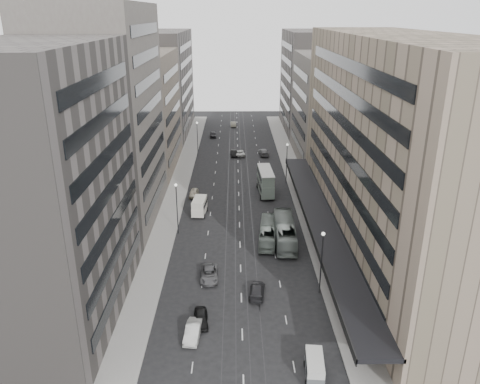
{
  "coord_description": "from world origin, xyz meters",
  "views": [
    {
      "loc": [
        -0.73,
        -54.62,
        32.48
      ],
      "look_at": [
        0.08,
        15.35,
        5.63
      ],
      "focal_mm": 35.0,
      "sensor_mm": 36.0,
      "label": 1
    }
  ],
  "objects_px": {
    "bus_near": "(268,232)",
    "panel_van": "(200,206)",
    "sedan_1": "(193,331)",
    "double_decker": "(266,181)",
    "vw_microbus": "(315,366)",
    "bus_far": "(285,231)",
    "sedan_2": "(209,274)",
    "sedan_0": "(201,318)"
  },
  "relations": [
    {
      "from": "panel_van",
      "to": "sedan_1",
      "type": "height_order",
      "value": "panel_van"
    },
    {
      "from": "double_decker",
      "to": "bus_near",
      "type": "bearing_deg",
      "value": -95.51
    },
    {
      "from": "double_decker",
      "to": "bus_far",
      "type": "bearing_deg",
      "value": -88.36
    },
    {
      "from": "sedan_1",
      "to": "bus_far",
      "type": "bearing_deg",
      "value": 66.51
    },
    {
      "from": "double_decker",
      "to": "sedan_0",
      "type": "relative_size",
      "value": 2.25
    },
    {
      "from": "bus_far",
      "to": "vw_microbus",
      "type": "height_order",
      "value": "bus_far"
    },
    {
      "from": "bus_near",
      "to": "vw_microbus",
      "type": "height_order",
      "value": "bus_near"
    },
    {
      "from": "vw_microbus",
      "to": "panel_van",
      "type": "relative_size",
      "value": 0.84
    },
    {
      "from": "sedan_0",
      "to": "sedan_1",
      "type": "distance_m",
      "value": 2.42
    },
    {
      "from": "bus_near",
      "to": "sedan_0",
      "type": "relative_size",
      "value": 2.54
    },
    {
      "from": "bus_far",
      "to": "vw_microbus",
      "type": "distance_m",
      "value": 28.2
    },
    {
      "from": "bus_near",
      "to": "bus_far",
      "type": "distance_m",
      "value": 2.55
    },
    {
      "from": "panel_van",
      "to": "sedan_2",
      "type": "height_order",
      "value": "panel_van"
    },
    {
      "from": "bus_near",
      "to": "sedan_2",
      "type": "distance_m",
      "value": 13.67
    },
    {
      "from": "vw_microbus",
      "to": "panel_van",
      "type": "bearing_deg",
      "value": 114.55
    },
    {
      "from": "bus_near",
      "to": "double_decker",
      "type": "relative_size",
      "value": 1.13
    },
    {
      "from": "double_decker",
      "to": "sedan_0",
      "type": "height_order",
      "value": "double_decker"
    },
    {
      "from": "sedan_2",
      "to": "vw_microbus",
      "type": "bearing_deg",
      "value": -60.63
    },
    {
      "from": "panel_van",
      "to": "sedan_1",
      "type": "bearing_deg",
      "value": -81.86
    },
    {
      "from": "panel_van",
      "to": "sedan_2",
      "type": "distance_m",
      "value": 21.07
    },
    {
      "from": "double_decker",
      "to": "sedan_1",
      "type": "relative_size",
      "value": 2.05
    },
    {
      "from": "bus_near",
      "to": "panel_van",
      "type": "distance_m",
      "value": 14.98
    },
    {
      "from": "sedan_0",
      "to": "sedan_2",
      "type": "height_order",
      "value": "sedan_2"
    },
    {
      "from": "panel_van",
      "to": "sedan_0",
      "type": "xyz_separation_m",
      "value": [
        2.22,
        -30.31,
        -0.93
      ]
    },
    {
      "from": "bus_far",
      "to": "double_decker",
      "type": "xyz_separation_m",
      "value": [
        -1.64,
        20.22,
        0.88
      ]
    },
    {
      "from": "panel_van",
      "to": "double_decker",
      "type": "bearing_deg",
      "value": 44.93
    },
    {
      "from": "double_decker",
      "to": "sedan_1",
      "type": "bearing_deg",
      "value": -106.77
    },
    {
      "from": "panel_van",
      "to": "bus_near",
      "type": "bearing_deg",
      "value": -36.93
    },
    {
      "from": "double_decker",
      "to": "sedan_2",
      "type": "height_order",
      "value": "double_decker"
    },
    {
      "from": "double_decker",
      "to": "vw_microbus",
      "type": "distance_m",
      "value": 48.46
    },
    {
      "from": "sedan_2",
      "to": "bus_near",
      "type": "bearing_deg",
      "value": 49.93
    },
    {
      "from": "double_decker",
      "to": "vw_microbus",
      "type": "height_order",
      "value": "double_decker"
    },
    {
      "from": "bus_near",
      "to": "sedan_1",
      "type": "height_order",
      "value": "bus_near"
    },
    {
      "from": "sedan_0",
      "to": "sedan_1",
      "type": "bearing_deg",
      "value": -112.15
    },
    {
      "from": "bus_far",
      "to": "double_decker",
      "type": "distance_m",
      "value": 20.3
    },
    {
      "from": "sedan_1",
      "to": "sedan_2",
      "type": "distance_m",
      "value": 11.81
    },
    {
      "from": "double_decker",
      "to": "vw_microbus",
      "type": "bearing_deg",
      "value": -91.05
    },
    {
      "from": "bus_far",
      "to": "sedan_2",
      "type": "relative_size",
      "value": 2.47
    },
    {
      "from": "vw_microbus",
      "to": "sedan_1",
      "type": "distance_m",
      "value": 13.45
    },
    {
      "from": "bus_far",
      "to": "panel_van",
      "type": "distance_m",
      "value": 17.09
    },
    {
      "from": "bus_far",
      "to": "double_decker",
      "type": "bearing_deg",
      "value": -83.29
    },
    {
      "from": "double_decker",
      "to": "vw_microbus",
      "type": "xyz_separation_m",
      "value": [
        1.64,
        -48.41,
        -1.41
      ]
    }
  ]
}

